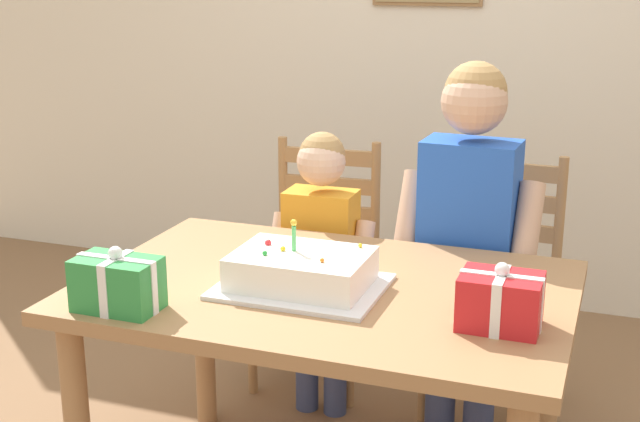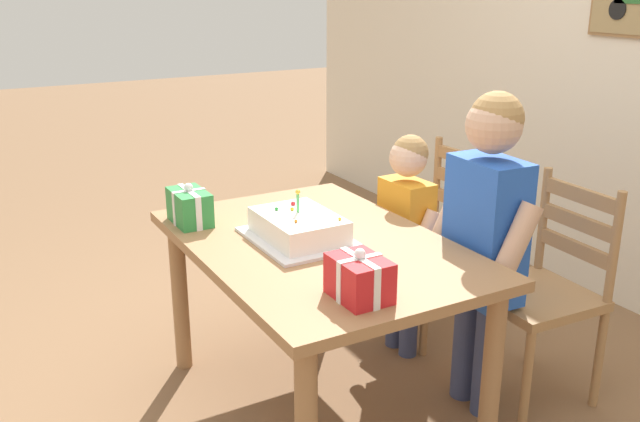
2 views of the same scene
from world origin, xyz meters
The scene contains 9 objects.
back_wall centered at (0.00, 1.91, 1.30)m, with size 6.40×0.11×2.60m.
dining_table centered at (0.00, 0.00, 0.63)m, with size 1.33×0.90×0.73m.
birthday_cake centered at (-0.05, -0.05, 0.78)m, with size 0.44×0.34×0.19m.
gift_box_red_large centered at (0.49, -0.13, 0.79)m, with size 0.20×0.15×0.17m.
gift_box_beside_cake centered at (-0.44, -0.35, 0.80)m, with size 0.22×0.13×0.17m.
chair_left centered at (-0.34, 0.86, 0.47)m, with size 0.44×0.44×0.92m.
chair_right centered at (0.34, 0.86, 0.47)m, with size 0.44×0.44×0.92m.
child_older centered at (0.28, 0.57, 0.79)m, with size 0.47×0.27×1.29m.
child_younger centered at (-0.22, 0.57, 0.63)m, with size 0.37×0.21×1.03m.
Camera 1 is at (0.74, -2.09, 1.58)m, focal length 48.30 mm.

